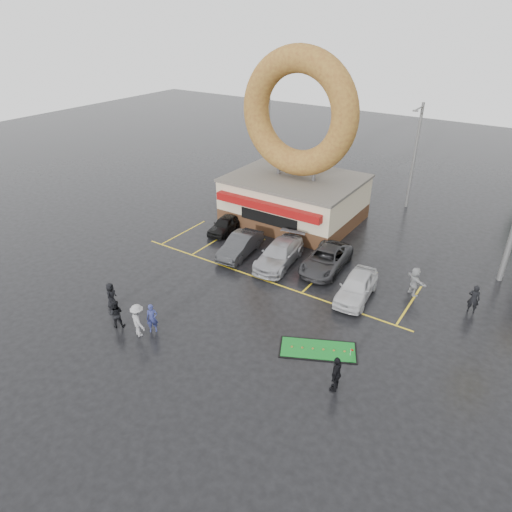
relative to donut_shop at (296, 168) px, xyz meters
The scene contains 18 objects.
ground 14.04m from the donut_shop, 76.98° to the right, with size 120.00×120.00×0.00m, color black.
donut_shop is the anchor object (origin of this frame).
streetlight_left 9.87m from the donut_shop, 135.22° to the left, with size 0.40×2.21×9.00m.
streetlight_mid 10.59m from the donut_shop, 48.62° to the left, with size 0.40×2.21×9.00m.
car_black 7.21m from the donut_shop, 122.89° to the right, with size 1.50×3.73×1.27m, color black.
car_dgrey 8.42m from the donut_shop, 90.89° to the right, with size 1.58×4.53×1.49m, color #2B2C2E.
car_silver 8.56m from the donut_shop, 68.03° to the right, with size 2.15×5.28×1.53m, color #9C9CA0.
car_grey 9.20m from the donut_shop, 45.52° to the right, with size 2.37×5.14×1.43m, color #2F2F31.
car_white 12.68m from the donut_shop, 42.31° to the right, with size 1.81×4.50×1.53m, color silver.
person_blue 17.84m from the donut_shop, 86.54° to the right, with size 0.62×0.41×1.70m, color navy.
person_blackjkt 18.61m from the donut_shop, 92.92° to the right, with size 0.81×0.63×1.67m, color black.
person_hoodie 18.44m from the donut_shop, 87.86° to the right, with size 1.25×0.72×1.93m, color gray.
person_bystander 17.68m from the donut_shop, 98.88° to the right, with size 0.78×0.51×1.59m, color black.
person_cameraman 19.77m from the donut_shop, 54.82° to the right, with size 1.09×0.46×1.87m, color black.
person_walker_near 13.62m from the donut_shop, 26.45° to the right, with size 1.73×0.55×1.87m, color #999A9C.
person_walker_far 16.65m from the donut_shop, 21.01° to the right, with size 0.65×0.43×1.78m, color black.
dumpster 7.47m from the donut_shop, behind, with size 1.80×1.20×1.30m, color #183F24.
putting_green 17.28m from the donut_shop, 56.12° to the right, with size 4.34×3.29×0.50m.
Camera 1 is at (13.87, -18.04, 15.62)m, focal length 32.00 mm.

